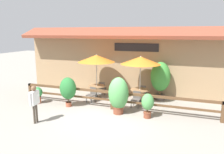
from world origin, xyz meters
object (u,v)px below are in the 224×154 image
(chair_middle_wallside, at_px, (143,91))
(potted_plant_tall_tropical, at_px, (160,78))
(chair_near_wallside, at_px, (102,88))
(chair_middle_streetside, at_px, (136,98))
(dining_table_middle, at_px, (140,92))
(potted_plant_broad_leaf, at_px, (118,94))
(patio_umbrella_middle, at_px, (141,60))
(potted_plant_entrance_palm, at_px, (148,104))
(potted_plant_small_flowering, at_px, (37,94))
(pedestrian, at_px, (34,99))
(chair_near_streetside, at_px, (92,94))
(potted_plant_corner_fern, at_px, (68,89))
(patio_umbrella_near, at_px, (96,59))
(dining_table_near, at_px, (97,88))

(chair_middle_wallside, xyz_separation_m, potted_plant_tall_tropical, (0.96, 0.19, 0.85))
(chair_near_wallside, distance_m, chair_middle_streetside, 3.01)
(dining_table_middle, height_order, potted_plant_broad_leaf, potted_plant_broad_leaf)
(patio_umbrella_middle, relative_size, potted_plant_broad_leaf, 1.47)
(patio_umbrella_middle, height_order, potted_plant_entrance_palm, patio_umbrella_middle)
(patio_umbrella_middle, height_order, potted_plant_small_flowering, patio_umbrella_middle)
(dining_table_middle, height_order, potted_plant_entrance_palm, potted_plant_entrance_palm)
(potted_plant_small_flowering, relative_size, pedestrian, 0.56)
(patio_umbrella_middle, height_order, chair_middle_wallside, patio_umbrella_middle)
(chair_near_streetside, distance_m, potted_plant_corner_fern, 1.51)
(pedestrian, bearing_deg, dining_table_middle, 137.55)
(dining_table_middle, bearing_deg, chair_near_streetside, -163.22)
(chair_near_wallside, relative_size, potted_plant_corner_fern, 0.53)
(pedestrian, bearing_deg, chair_near_wallside, 166.16)
(patio_umbrella_near, bearing_deg, potted_plant_broad_leaf, -45.12)
(dining_table_middle, bearing_deg, dining_table_near, -179.97)
(patio_umbrella_middle, height_order, potted_plant_corner_fern, patio_umbrella_middle)
(patio_umbrella_middle, relative_size, potted_plant_tall_tropical, 1.18)
(dining_table_middle, height_order, potted_plant_tall_tropical, potted_plant_tall_tropical)
(patio_umbrella_near, bearing_deg, potted_plant_corner_fern, -112.76)
(dining_table_near, bearing_deg, potted_plant_entrance_palm, -31.29)
(dining_table_near, height_order, potted_plant_corner_fern, potted_plant_corner_fern)
(potted_plant_broad_leaf, bearing_deg, potted_plant_tall_tropical, 61.97)
(chair_middle_streetside, relative_size, pedestrian, 0.50)
(potted_plant_broad_leaf, xyz_separation_m, potted_plant_entrance_palm, (1.43, -0.07, -0.28))
(chair_middle_wallside, height_order, potted_plant_corner_fern, potted_plant_corner_fern)
(chair_middle_wallside, bearing_deg, potted_plant_broad_leaf, 77.52)
(dining_table_near, xyz_separation_m, potted_plant_entrance_palm, (3.45, -2.10, 0.07))
(potted_plant_corner_fern, bearing_deg, potted_plant_broad_leaf, -2.02)
(dining_table_near, relative_size, potted_plant_small_flowering, 1.12)
(potted_plant_broad_leaf, relative_size, potted_plant_corner_fern, 1.14)
(patio_umbrella_middle, distance_m, potted_plant_broad_leaf, 2.55)
(potted_plant_small_flowering, bearing_deg, potted_plant_entrance_palm, -0.59)
(patio_umbrella_middle, bearing_deg, potted_plant_entrance_palm, -68.41)
(patio_umbrella_near, relative_size, chair_near_streetside, 3.16)
(dining_table_middle, height_order, chair_middle_streetside, chair_middle_streetside)
(potted_plant_broad_leaf, bearing_deg, chair_near_streetside, 148.02)
(patio_umbrella_near, relative_size, potted_plant_small_flowering, 2.84)
(chair_middle_streetside, relative_size, potted_plant_broad_leaf, 0.46)
(dining_table_near, distance_m, chair_middle_streetside, 2.72)
(potted_plant_corner_fern, xyz_separation_m, pedestrian, (-0.23, -2.37, 0.11))
(dining_table_near, height_order, potted_plant_broad_leaf, potted_plant_broad_leaf)
(potted_plant_small_flowering, xyz_separation_m, potted_plant_corner_fern, (1.90, 0.11, 0.43))
(patio_umbrella_middle, bearing_deg, patio_umbrella_near, -179.97)
(potted_plant_corner_fern, relative_size, potted_plant_entrance_palm, 1.37)
(potted_plant_broad_leaf, height_order, potted_plant_entrance_palm, potted_plant_broad_leaf)
(chair_near_streetside, height_order, chair_middle_wallside, same)
(patio_umbrella_near, distance_m, chair_middle_streetside, 3.33)
(chair_middle_streetside, relative_size, potted_plant_entrance_palm, 0.72)
(potted_plant_entrance_palm, bearing_deg, potted_plant_corner_fern, 177.72)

